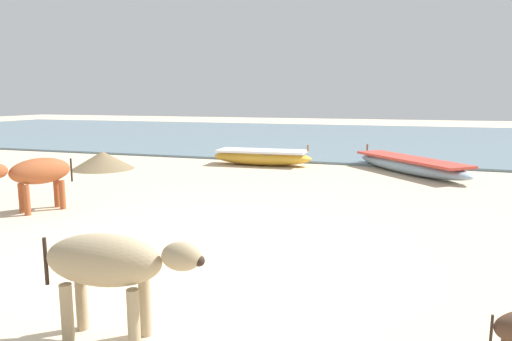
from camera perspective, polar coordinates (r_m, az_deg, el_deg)
The scene contains 7 objects.
ground at distance 6.47m, azimuth -5.93°, elevation -9.93°, with size 80.00×80.00×0.00m, color beige.
sea_water at distance 24.56m, azimuth 12.18°, elevation 4.08°, with size 60.00×20.00×0.08m, color slate.
fishing_boat_1 at distance 14.34m, azimuth 0.73°, elevation 1.72°, with size 3.18×1.12×0.68m.
fishing_boat_2 at distance 13.45m, azimuth 18.59°, elevation 0.67°, with size 3.49×3.85×0.64m.
cow_adult_dun at distance 4.21m, azimuth -17.72°, elevation -11.08°, with size 1.47×0.56×0.95m.
cow_second_adult_rust at distance 9.34m, azimuth -25.52°, elevation -0.33°, with size 0.92×1.47×1.00m.
debris_pile_0 at distance 14.29m, azimuth -18.52°, elevation 1.23°, with size 1.83×1.83×0.53m, color #7A6647.
Camera 1 is at (2.52, -5.58, 2.11)m, focal length 32.17 mm.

